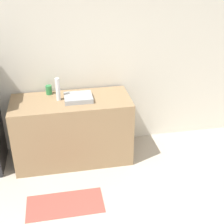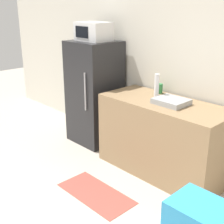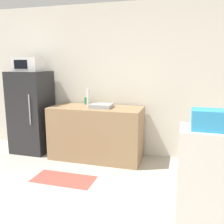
# 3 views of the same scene
# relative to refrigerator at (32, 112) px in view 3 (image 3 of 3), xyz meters

# --- Properties ---
(wall_back) EXTENTS (8.00, 0.06, 2.60)m
(wall_back) POSITION_rel_refrigerator_xyz_m (1.30, 0.37, 0.57)
(wall_back) COLOR silver
(wall_back) RESTS_ON ground_plane
(refrigerator) EXTENTS (0.64, 0.62, 1.46)m
(refrigerator) POSITION_rel_refrigerator_xyz_m (0.00, 0.00, 0.00)
(refrigerator) COLOR #232326
(refrigerator) RESTS_ON ground_plane
(microwave) EXTENTS (0.46, 0.33, 0.25)m
(microwave) POSITION_rel_refrigerator_xyz_m (-0.00, -0.00, 0.86)
(microwave) COLOR white
(microwave) RESTS_ON refrigerator
(counter) EXTENTS (1.53, 0.67, 0.89)m
(counter) POSITION_rel_refrigerator_xyz_m (1.26, -0.02, -0.29)
(counter) COLOR #937551
(counter) RESTS_ON ground_plane
(sink_basin) EXTENTS (0.35, 0.30, 0.06)m
(sink_basin) POSITION_rel_refrigerator_xyz_m (1.35, -0.04, 0.19)
(sink_basin) COLOR #9EA3A8
(sink_basin) RESTS_ON counter
(bottle_tall) EXTENTS (0.06, 0.06, 0.29)m
(bottle_tall) POSITION_rel_refrigerator_xyz_m (1.11, 0.00, 0.30)
(bottle_tall) COLOR silver
(bottle_tall) RESTS_ON counter
(bottle_short) EXTENTS (0.08, 0.08, 0.12)m
(bottle_short) POSITION_rel_refrigerator_xyz_m (0.99, 0.21, 0.22)
(bottle_short) COLOR #2D7F42
(bottle_short) RESTS_ON counter
(shelf_cabinet) EXTENTS (0.72, 0.36, 1.11)m
(shelf_cabinet) POSITION_rel_refrigerator_xyz_m (2.99, -1.86, -0.18)
(shelf_cabinet) COLOR silver
(shelf_cabinet) RESTS_ON ground_plane
(basket) EXTENTS (0.29, 0.19, 0.16)m
(basket) POSITION_rel_refrigerator_xyz_m (2.85, -1.90, 0.46)
(basket) COLOR #2D8EC6
(basket) RESTS_ON shelf_cabinet
(kitchen_rug) EXTENTS (0.88, 0.41, 0.01)m
(kitchen_rug) POSITION_rel_refrigerator_xyz_m (1.08, -0.93, -0.73)
(kitchen_rug) COLOR #99473D
(kitchen_rug) RESTS_ON ground_plane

